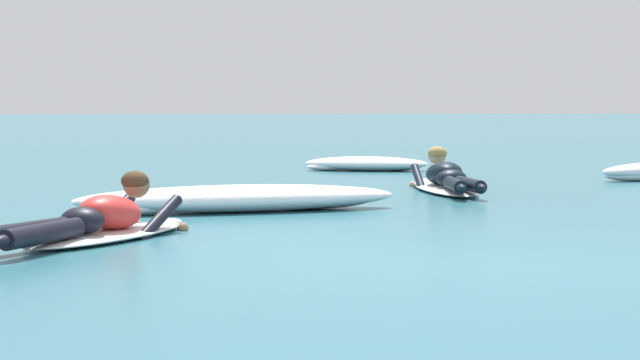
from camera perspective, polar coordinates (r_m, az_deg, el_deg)
The scene contains 5 objects.
ground_plane at distance 17.86m, azimuth -0.28°, elevation 0.37°, with size 120.00×120.00×0.00m, color #2D6B7A.
surfer_near at distance 9.44m, azimuth -9.98°, elevation -1.89°, with size 1.54×2.37×0.55m.
surfer_far at distance 14.13m, azimuth 5.74°, elevation -0.00°, with size 0.60×2.65×0.54m.
whitewater_mid_left at distance 18.13m, azimuth 2.11°, elevation 0.72°, with size 1.88×1.08×0.21m.
whitewater_back at distance 11.69m, azimuth -3.74°, elevation -0.87°, with size 3.13×1.31×0.25m.
Camera 1 is at (-1.50, -7.77, 1.06)m, focal length 70.79 mm.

